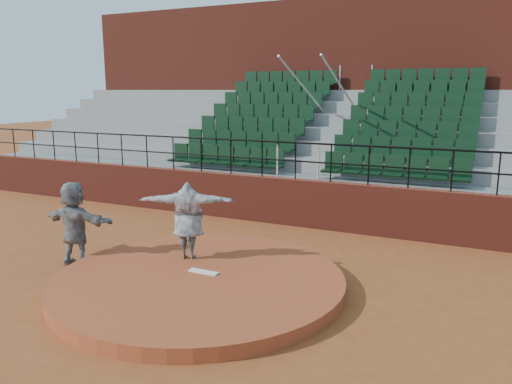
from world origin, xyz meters
The scene contains 9 objects.
ground centered at (0.00, 0.00, 0.00)m, with size 90.00×90.00×0.00m, color brown.
pitchers_mound centered at (0.00, 0.00, 0.12)m, with size 5.50×5.50×0.25m, color #A24524.
pitching_rubber centered at (0.00, 0.15, 0.27)m, with size 0.60×0.15×0.03m, color white.
boundary_wall centered at (0.00, 5.00, 0.65)m, with size 24.00×0.30×1.30m, color maroon.
wall_railing centered at (0.00, 5.00, 2.03)m, with size 24.04×0.05×1.03m.
seating_deck centered at (0.00, 8.64, 1.45)m, with size 24.00×5.97×4.63m.
press_box_facade centered at (0.00, 12.60, 3.55)m, with size 24.00×3.00×7.10m, color maroon.
pitcher centered at (-0.74, 0.78, 1.06)m, with size 1.98×0.54×1.61m, color black.
fielder centered at (-3.07, -0.03, 0.91)m, with size 1.69×0.54×1.82m, color black.
Camera 1 is at (4.82, -7.61, 3.69)m, focal length 35.00 mm.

